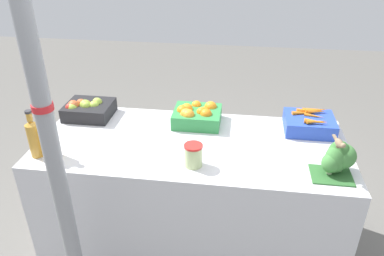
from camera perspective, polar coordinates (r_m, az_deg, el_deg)
The scene contains 11 objects.
ground_plane at distance 2.87m, azimuth 0.00°, elevation -16.60°, with size 10.00×10.00×0.00m, color #605E59.
market_table at distance 2.59m, azimuth 0.00°, elevation -10.09°, with size 1.93×0.84×0.83m, color silver.
support_pole at distance 1.74m, azimuth -21.58°, elevation 1.81°, with size 0.09×0.09×2.62m.
apple_crate at distance 2.73m, azimuth -15.73°, elevation 2.86°, with size 0.32×0.27×0.13m.
orange_crate at distance 2.54m, azimuth 0.76°, elevation 2.01°, with size 0.32×0.27×0.14m.
carrot_crate at distance 2.57m, azimuth 17.45°, elevation 0.74°, with size 0.32×0.27×0.13m.
broccoli_pile at distance 2.17m, azimuth 21.35°, elevation -4.25°, with size 0.23×0.21×0.19m.
juice_bottle_amber at distance 2.33m, azimuth -22.94°, elevation -1.31°, with size 0.07×0.07×0.29m.
juice_bottle_golden at distance 2.29m, azimuth -20.52°, elevation -1.98°, with size 0.08×0.08×0.25m.
pickle_jar at distance 2.09m, azimuth 0.20°, elevation -4.16°, with size 0.11×0.11×0.13m.
sparrow_bird at distance 2.05m, azimuth 21.57°, elevation -2.19°, with size 0.05×0.13×0.05m.
Camera 1 is at (0.28, -1.99, 2.04)m, focal length 35.00 mm.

